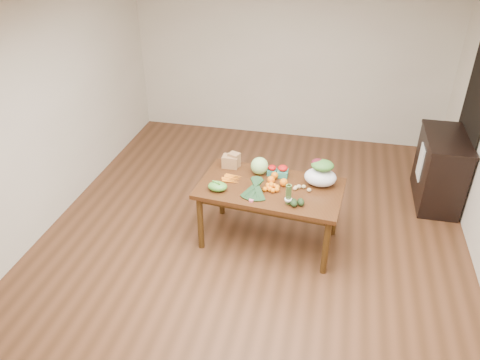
% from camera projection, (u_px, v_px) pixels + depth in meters
% --- Properties ---
extents(floor, '(6.00, 6.00, 0.00)m').
position_uv_depth(floor, '(251.00, 241.00, 5.57)').
color(floor, brown).
rests_on(floor, ground).
extents(ceiling, '(5.00, 6.00, 0.02)m').
position_uv_depth(ceiling, '(255.00, 3.00, 4.16)').
color(ceiling, white).
rests_on(ceiling, room_walls).
extents(room_walls, '(5.02, 6.02, 2.70)m').
position_uv_depth(room_walls, '(253.00, 139.00, 4.87)').
color(room_walls, silver).
rests_on(room_walls, floor).
extents(dining_table, '(1.66, 1.02, 0.75)m').
position_uv_depth(dining_table, '(269.00, 214.00, 5.39)').
color(dining_table, '#43260F').
rests_on(dining_table, floor).
extents(doorway_dark, '(0.02, 1.00, 2.10)m').
position_uv_depth(doorway_dark, '(470.00, 124.00, 5.90)').
color(doorway_dark, black).
rests_on(doorway_dark, floor).
extents(cabinet, '(0.52, 1.02, 0.94)m').
position_uv_depth(cabinet, '(440.00, 169.00, 6.09)').
color(cabinet, black).
rests_on(cabinet, floor).
extents(dish_towel, '(0.02, 0.28, 0.45)m').
position_uv_depth(dish_towel, '(420.00, 162.00, 6.09)').
color(dish_towel, white).
rests_on(dish_towel, cabinet).
extents(paper_bag, '(0.27, 0.23, 0.18)m').
position_uv_depth(paper_bag, '(230.00, 160.00, 5.54)').
color(paper_bag, '#966743').
rests_on(paper_bag, dining_table).
extents(cabbage, '(0.20, 0.20, 0.20)m').
position_uv_depth(cabbage, '(259.00, 166.00, 5.39)').
color(cabbage, '#B4DB7E').
rests_on(cabbage, dining_table).
extents(strawberry_basket_a, '(0.11, 0.11, 0.09)m').
position_uv_depth(strawberry_basket_a, '(272.00, 171.00, 5.40)').
color(strawberry_basket_a, '#B00F0B').
rests_on(strawberry_basket_a, dining_table).
extents(strawberry_basket_b, '(0.13, 0.13, 0.11)m').
position_uv_depth(strawberry_basket_b, '(283.00, 172.00, 5.37)').
color(strawberry_basket_b, red).
rests_on(strawberry_basket_b, dining_table).
extents(orange_a, '(0.09, 0.09, 0.09)m').
position_uv_depth(orange_a, '(271.00, 180.00, 5.24)').
color(orange_a, orange).
rests_on(orange_a, dining_table).
extents(orange_b, '(0.08, 0.08, 0.08)m').
position_uv_depth(orange_b, '(275.00, 175.00, 5.33)').
color(orange_b, orange).
rests_on(orange_b, dining_table).
extents(orange_c, '(0.09, 0.09, 0.09)m').
position_uv_depth(orange_c, '(284.00, 182.00, 5.19)').
color(orange_c, orange).
rests_on(orange_c, dining_table).
extents(mandarin_cluster, '(0.20, 0.20, 0.09)m').
position_uv_depth(mandarin_cluster, '(271.00, 186.00, 5.12)').
color(mandarin_cluster, '#FE570F').
rests_on(mandarin_cluster, dining_table).
extents(carrots, '(0.24, 0.21, 0.03)m').
position_uv_depth(carrots, '(231.00, 178.00, 5.32)').
color(carrots, orange).
rests_on(carrots, dining_table).
extents(snap_pea_bag, '(0.22, 0.16, 0.10)m').
position_uv_depth(snap_pea_bag, '(218.00, 186.00, 5.11)').
color(snap_pea_bag, green).
rests_on(snap_pea_bag, dining_table).
extents(kale_bunch, '(0.35, 0.43, 0.16)m').
position_uv_depth(kale_bunch, '(254.00, 190.00, 4.99)').
color(kale_bunch, black).
rests_on(kale_bunch, dining_table).
extents(asparagus_bundle, '(0.09, 0.12, 0.26)m').
position_uv_depth(asparagus_bundle, '(289.00, 194.00, 4.84)').
color(asparagus_bundle, '#517234').
rests_on(asparagus_bundle, dining_table).
extents(potato_a, '(0.05, 0.05, 0.05)m').
position_uv_depth(potato_a, '(299.00, 187.00, 5.16)').
color(potato_a, tan).
rests_on(potato_a, dining_table).
extents(potato_b, '(0.05, 0.04, 0.04)m').
position_uv_depth(potato_b, '(295.00, 189.00, 5.13)').
color(potato_b, tan).
rests_on(potato_b, dining_table).
extents(potato_c, '(0.05, 0.04, 0.04)m').
position_uv_depth(potato_c, '(304.00, 187.00, 5.16)').
color(potato_c, tan).
rests_on(potato_c, dining_table).
extents(potato_d, '(0.05, 0.04, 0.04)m').
position_uv_depth(potato_d, '(296.00, 187.00, 5.15)').
color(potato_d, tan).
rests_on(potato_d, dining_table).
extents(potato_e, '(0.05, 0.05, 0.04)m').
position_uv_depth(potato_e, '(309.00, 190.00, 5.10)').
color(potato_e, tan).
rests_on(potato_e, dining_table).
extents(avocado_a, '(0.11, 0.14, 0.08)m').
position_uv_depth(avocado_a, '(294.00, 203.00, 4.86)').
color(avocado_a, black).
rests_on(avocado_a, dining_table).
extents(avocado_b, '(0.10, 0.12, 0.07)m').
position_uv_depth(avocado_b, '(301.00, 202.00, 4.87)').
color(avocado_b, black).
rests_on(avocado_b, dining_table).
extents(salad_bag, '(0.38, 0.30, 0.28)m').
position_uv_depth(salad_bag, '(321.00, 174.00, 5.16)').
color(salad_bag, white).
rests_on(salad_bag, dining_table).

